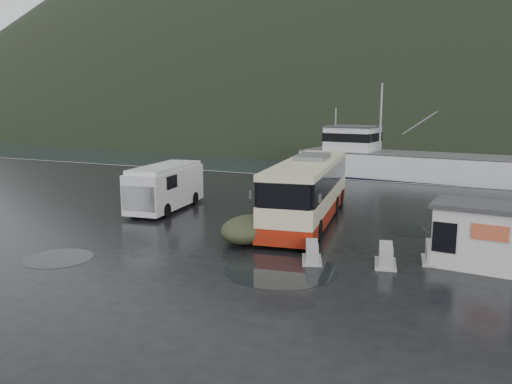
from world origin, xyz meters
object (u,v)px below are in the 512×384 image
at_px(jersey_barrier_a, 312,261).
at_px(jersey_barrier_b, 385,265).
at_px(ticket_kiosk, 473,266).
at_px(waste_bin_left, 286,240).
at_px(fishing_trawler, 407,172).
at_px(jersey_barrier_c, 432,262).
at_px(waste_bin_right, 290,239).
at_px(coach_bus, 308,220).
at_px(white_van, 166,210).
at_px(dome_tent, 248,242).

height_order(jersey_barrier_a, jersey_barrier_b, jersey_barrier_b).
height_order(ticket_kiosk, jersey_barrier_a, ticket_kiosk).
bearing_deg(waste_bin_left, ticket_kiosk, -3.14).
bearing_deg(fishing_trawler, jersey_barrier_c, -73.53).
bearing_deg(fishing_trawler, ticket_kiosk, -70.41).
xyz_separation_m(waste_bin_right, jersey_barrier_c, (6.35, -0.83, 0.00)).
bearing_deg(coach_bus, fishing_trawler, 76.36).
relative_size(white_van, dome_tent, 2.08).
height_order(coach_bus, waste_bin_left, coach_bus).
height_order(coach_bus, jersey_barrier_b, coach_bus).
bearing_deg(dome_tent, fishing_trawler, 83.37).
relative_size(waste_bin_left, jersey_barrier_a, 0.95).
relative_size(waste_bin_right, fishing_trawler, 0.07).
xyz_separation_m(coach_bus, waste_bin_right, (0.48, -4.05, 0.00)).
bearing_deg(jersey_barrier_b, ticket_kiosk, 23.49).
height_order(coach_bus, jersey_barrier_a, coach_bus).
bearing_deg(jersey_barrier_b, fishing_trawler, 96.18).
bearing_deg(coach_bus, jersey_barrier_a, -78.50).
bearing_deg(jersey_barrier_b, coach_bus, 130.61).
relative_size(ticket_kiosk, jersey_barrier_b, 1.99).
distance_m(dome_tent, ticket_kiosk, 9.45).
height_order(waste_bin_left, fishing_trawler, fishing_trawler).
distance_m(jersey_barrier_c, fishing_trawler, 27.67).
height_order(white_van, dome_tent, white_van).
xyz_separation_m(waste_bin_left, waste_bin_right, (0.11, 0.22, 0.00)).
bearing_deg(white_van, dome_tent, -37.99).
relative_size(dome_tent, jersey_barrier_a, 2.03).
relative_size(waste_bin_right, dome_tent, 0.52).
xyz_separation_m(waste_bin_right, jersey_barrier_a, (1.96, -2.74, 0.00)).
bearing_deg(jersey_barrier_a, white_van, 151.85).
bearing_deg(jersey_barrier_c, waste_bin_left, 174.65).
bearing_deg(dome_tent, waste_bin_right, 38.97).
distance_m(dome_tent, fishing_trawler, 27.90).
distance_m(white_van, fishing_trawler, 25.63).
xyz_separation_m(dome_tent, jersey_barrier_a, (3.54, -1.47, 0.00)).
height_order(waste_bin_left, dome_tent, waste_bin_left).
bearing_deg(ticket_kiosk, waste_bin_right, -179.19).
bearing_deg(white_van, jersey_barrier_c, -21.83).
height_order(dome_tent, fishing_trawler, fishing_trawler).
xyz_separation_m(jersey_barrier_a, jersey_barrier_c, (4.39, 1.91, 0.00)).
bearing_deg(jersey_barrier_a, fishing_trawler, 90.62).
xyz_separation_m(dome_tent, fishing_trawler, (3.22, 27.72, 0.00)).
distance_m(waste_bin_right, jersey_barrier_c, 6.40).
bearing_deg(waste_bin_right, dome_tent, -141.03).
height_order(waste_bin_right, ticket_kiosk, ticket_kiosk).
distance_m(jersey_barrier_a, fishing_trawler, 29.18).
xyz_separation_m(coach_bus, jersey_barrier_c, (6.82, -4.88, 0.00)).
bearing_deg(dome_tent, jersey_barrier_b, -6.72).
height_order(dome_tent, jersey_barrier_a, dome_tent).
relative_size(white_van, jersey_barrier_b, 4.01).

